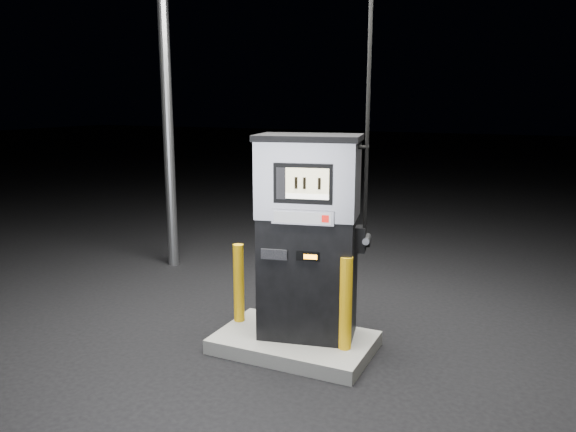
% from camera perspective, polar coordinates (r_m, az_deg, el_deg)
% --- Properties ---
extents(ground, '(80.00, 80.00, 0.00)m').
position_cam_1_polar(ground, '(6.03, 0.65, -13.38)').
color(ground, black).
rests_on(ground, ground).
extents(pump_island, '(1.60, 1.00, 0.15)m').
position_cam_1_polar(pump_island, '(6.00, 0.65, -12.73)').
color(pump_island, slate).
rests_on(pump_island, ground).
extents(fuel_dispenser, '(1.20, 0.81, 4.30)m').
position_cam_1_polar(fuel_dispenser, '(5.66, 2.10, -1.98)').
color(fuel_dispenser, black).
rests_on(fuel_dispenser, pump_island).
extents(bollard_left, '(0.14, 0.14, 0.87)m').
position_cam_1_polar(bollard_left, '(6.22, -5.03, -6.80)').
color(bollard_left, '#F6B30D').
rests_on(bollard_left, pump_island).
extents(bollard_right, '(0.14, 0.14, 0.94)m').
position_cam_1_polar(bollard_right, '(5.54, 5.87, -8.81)').
color(bollard_right, '#F6B30D').
rests_on(bollard_right, pump_island).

